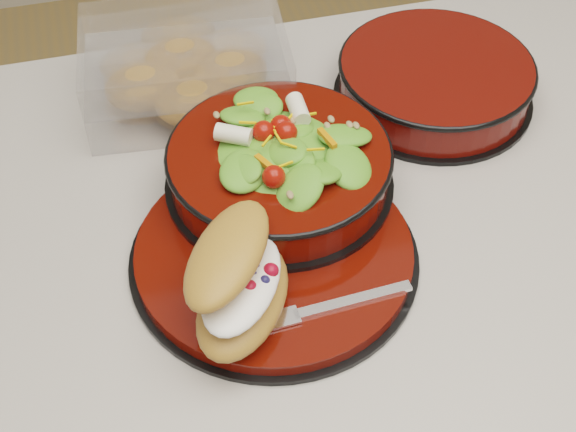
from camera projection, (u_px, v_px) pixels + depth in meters
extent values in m
cube|color=silver|center=(305.00, 432.00, 1.21)|extent=(1.16, 0.66, 0.86)
cube|color=#B2ADA3|center=(312.00, 235.00, 0.87)|extent=(1.24, 0.74, 0.04)
cylinder|color=black|center=(274.00, 258.00, 0.82)|extent=(0.30, 0.30, 0.01)
cylinder|color=#4F0902|center=(274.00, 252.00, 0.81)|extent=(0.28, 0.28, 0.01)
torus|color=black|center=(286.00, 254.00, 0.81)|extent=(0.16, 0.16, 0.01)
cylinder|color=black|center=(279.00, 183.00, 0.87)|extent=(0.25, 0.25, 0.01)
cylinder|color=#4F0902|center=(279.00, 166.00, 0.85)|extent=(0.23, 0.23, 0.04)
torus|color=black|center=(279.00, 154.00, 0.84)|extent=(0.24, 0.24, 0.01)
ellipsoid|color=#4B8C27|center=(279.00, 154.00, 0.84)|extent=(0.20, 0.20, 0.08)
sphere|color=#B00F07|center=(325.00, 113.00, 0.81)|extent=(0.02, 0.02, 0.02)
sphere|color=#B00F07|center=(267.00, 92.00, 0.83)|extent=(0.02, 0.02, 0.02)
sphere|color=#B00F07|center=(232.00, 129.00, 0.79)|extent=(0.02, 0.02, 0.02)
sphere|color=#B00F07|center=(291.00, 153.00, 0.77)|extent=(0.02, 0.02, 0.02)
cylinder|color=silver|center=(298.00, 91.00, 0.84)|extent=(0.04, 0.04, 0.02)
cylinder|color=silver|center=(232.00, 116.00, 0.81)|extent=(0.04, 0.04, 0.02)
cube|color=orange|center=(265.00, 145.00, 0.78)|extent=(0.03, 0.03, 0.01)
cube|color=orange|center=(328.00, 119.00, 0.80)|extent=(0.03, 0.02, 0.01)
ellipsoid|color=#BC7B39|center=(243.00, 300.00, 0.74)|extent=(0.14, 0.16, 0.04)
ellipsoid|color=white|center=(242.00, 284.00, 0.72)|extent=(0.12, 0.14, 0.02)
ellipsoid|color=#BC7B39|center=(236.00, 252.00, 0.72)|extent=(0.13, 0.15, 0.03)
sphere|color=red|center=(218.00, 285.00, 0.71)|extent=(0.01, 0.01, 0.01)
sphere|color=red|center=(250.00, 287.00, 0.71)|extent=(0.01, 0.01, 0.01)
sphere|color=red|center=(271.00, 270.00, 0.73)|extent=(0.01, 0.01, 0.01)
sphere|color=#191947|center=(232.00, 277.00, 0.72)|extent=(0.01, 0.01, 0.01)
sphere|color=#191947|center=(254.00, 276.00, 0.72)|extent=(0.01, 0.01, 0.01)
sphere|color=#191947|center=(243.00, 283.00, 0.72)|extent=(0.01, 0.01, 0.01)
sphere|color=#191947|center=(265.00, 281.00, 0.72)|extent=(0.01, 0.01, 0.01)
sphere|color=#191947|center=(224.00, 291.00, 0.71)|extent=(0.01, 0.01, 0.01)
sphere|color=#191947|center=(256.00, 268.00, 0.73)|extent=(0.01, 0.01, 0.01)
cube|color=silver|center=(353.00, 300.00, 0.76)|extent=(0.12, 0.02, 0.00)
cube|color=silver|center=(280.00, 319.00, 0.75)|extent=(0.04, 0.02, 0.00)
cube|color=white|center=(187.00, 83.00, 0.98)|extent=(0.26, 0.20, 0.05)
cube|color=white|center=(184.00, 51.00, 0.95)|extent=(0.26, 0.20, 0.04)
ellipsoid|color=#BC7B39|center=(143.00, 87.00, 0.97)|extent=(0.09, 0.08, 0.05)
ellipsoid|color=#BC7B39|center=(231.00, 73.00, 0.99)|extent=(0.09, 0.08, 0.05)
ellipsoid|color=#BC7B39|center=(181.00, 59.00, 1.01)|extent=(0.09, 0.08, 0.05)
ellipsoid|color=#BC7B39|center=(193.00, 102.00, 0.95)|extent=(0.09, 0.08, 0.05)
cylinder|color=black|center=(432.00, 96.00, 1.00)|extent=(0.25, 0.25, 0.01)
cylinder|color=#500A05|center=(435.00, 79.00, 0.98)|extent=(0.23, 0.23, 0.05)
torus|color=black|center=(437.00, 66.00, 0.96)|extent=(0.24, 0.24, 0.01)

